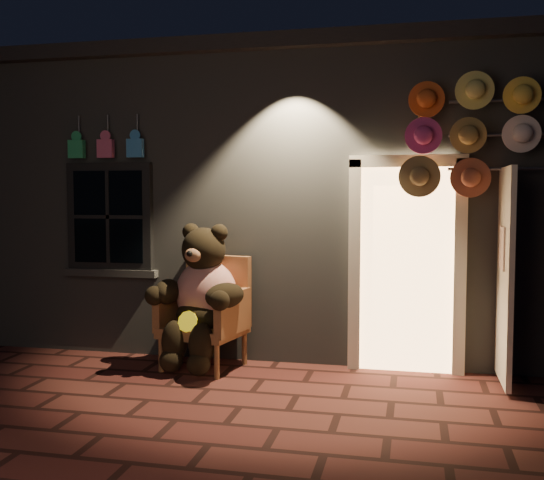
% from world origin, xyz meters
% --- Properties ---
extents(ground, '(60.00, 60.00, 0.00)m').
position_xyz_m(ground, '(0.00, 0.00, 0.00)').
color(ground, '#50241E').
rests_on(ground, ground).
extents(shop_building, '(7.30, 5.95, 3.51)m').
position_xyz_m(shop_building, '(0.00, 3.99, 1.74)').
color(shop_building, slate).
rests_on(shop_building, ground).
extents(wicker_armchair, '(0.91, 0.85, 1.15)m').
position_xyz_m(wicker_armchair, '(-0.67, 1.19, 0.57)').
color(wicker_armchair, '#97653A').
rests_on(wicker_armchair, ground).
extents(teddy_bear, '(1.04, 0.90, 1.46)m').
position_xyz_m(teddy_bear, '(-0.69, 1.04, 0.76)').
color(teddy_bear, red).
rests_on(teddy_bear, ground).
extents(hat_rack, '(1.70, 0.22, 2.93)m').
position_xyz_m(hat_rack, '(2.09, 1.28, 2.41)').
color(hat_rack, '#59595E').
rests_on(hat_rack, ground).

